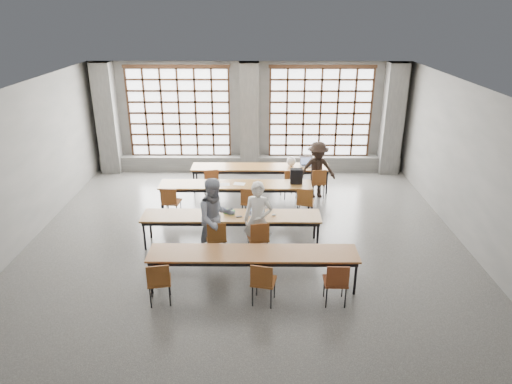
# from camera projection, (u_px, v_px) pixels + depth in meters

# --- Properties ---
(floor) EXTENTS (11.00, 11.00, 0.00)m
(floor) POSITION_uv_depth(u_px,v_px,m) (245.00, 250.00, 10.21)
(floor) COLOR #474745
(floor) RESTS_ON ground
(ceiling) EXTENTS (11.00, 11.00, 0.00)m
(ceiling) POSITION_uv_depth(u_px,v_px,m) (244.00, 93.00, 8.88)
(ceiling) COLOR silver
(ceiling) RESTS_ON floor
(wall_back) EXTENTS (10.00, 0.00, 10.00)m
(wall_back) POSITION_uv_depth(u_px,v_px,m) (250.00, 117.00, 14.64)
(wall_back) COLOR #595A57
(wall_back) RESTS_ON floor
(wall_front) EXTENTS (10.00, 0.00, 10.00)m
(wall_front) POSITION_uv_depth(u_px,v_px,m) (227.00, 373.00, 4.46)
(wall_front) COLOR #595A57
(wall_front) RESTS_ON floor
(wall_left) EXTENTS (0.00, 11.00, 11.00)m
(wall_left) POSITION_uv_depth(u_px,v_px,m) (7.00, 176.00, 9.58)
(wall_left) COLOR #595A57
(wall_left) RESTS_ON floor
(wall_right) EXTENTS (0.00, 11.00, 11.00)m
(wall_right) POSITION_uv_depth(u_px,v_px,m) (484.00, 178.00, 9.52)
(wall_right) COLOR #595A57
(wall_right) RESTS_ON floor
(column_left) EXTENTS (0.60, 0.55, 3.50)m
(column_left) POSITION_uv_depth(u_px,v_px,m) (107.00, 119.00, 14.41)
(column_left) COLOR #51514F
(column_left) RESTS_ON floor
(column_mid) EXTENTS (0.60, 0.55, 3.50)m
(column_mid) POSITION_uv_depth(u_px,v_px,m) (250.00, 119.00, 14.38)
(column_mid) COLOR #51514F
(column_mid) RESTS_ON floor
(column_right) EXTENTS (0.60, 0.55, 3.50)m
(column_right) POSITION_uv_depth(u_px,v_px,m) (392.00, 119.00, 14.35)
(column_right) COLOR #51514F
(column_right) RESTS_ON floor
(window_left) EXTENTS (3.32, 0.12, 3.00)m
(window_left) POSITION_uv_depth(u_px,v_px,m) (179.00, 113.00, 14.52)
(window_left) COLOR white
(window_left) RESTS_ON wall_back
(window_right) EXTENTS (3.32, 0.12, 3.00)m
(window_right) POSITION_uv_depth(u_px,v_px,m) (320.00, 113.00, 14.49)
(window_right) COLOR white
(window_right) RESTS_ON wall_back
(sill_ledge) EXTENTS (9.80, 0.35, 0.50)m
(sill_ledge) POSITION_uv_depth(u_px,v_px,m) (250.00, 163.00, 15.02)
(sill_ledge) COLOR #51514F
(sill_ledge) RESTS_ON floor
(desk_row_a) EXTENTS (4.00, 0.70, 0.73)m
(desk_row_a) POSITION_uv_depth(u_px,v_px,m) (260.00, 168.00, 13.31)
(desk_row_a) COLOR brown
(desk_row_a) RESTS_ON floor
(desk_row_b) EXTENTS (4.00, 0.70, 0.73)m
(desk_row_b) POSITION_uv_depth(u_px,v_px,m) (236.00, 186.00, 12.02)
(desk_row_b) COLOR brown
(desk_row_b) RESTS_ON floor
(desk_row_c) EXTENTS (4.00, 0.70, 0.73)m
(desk_row_c) POSITION_uv_depth(u_px,v_px,m) (231.00, 218.00, 10.23)
(desk_row_c) COLOR brown
(desk_row_c) RESTS_ON floor
(desk_row_d) EXTENTS (4.00, 0.70, 0.73)m
(desk_row_d) POSITION_uv_depth(u_px,v_px,m) (253.00, 255.00, 8.69)
(desk_row_d) COLOR brown
(desk_row_d) RESTS_ON floor
(chair_back_left) EXTENTS (0.50, 0.50, 0.88)m
(chair_back_left) POSITION_uv_depth(u_px,v_px,m) (211.00, 180.00, 12.79)
(chair_back_left) COLOR brown
(chair_back_left) RESTS_ON floor
(chair_back_mid) EXTENTS (0.52, 0.53, 0.88)m
(chair_back_mid) POSITION_uv_depth(u_px,v_px,m) (290.00, 180.00, 12.78)
(chair_back_mid) COLOR maroon
(chair_back_mid) RESTS_ON floor
(chair_back_right) EXTENTS (0.48, 0.48, 0.88)m
(chair_back_right) POSITION_uv_depth(u_px,v_px,m) (318.00, 180.00, 12.77)
(chair_back_right) COLOR brown
(chair_back_right) RESTS_ON floor
(chair_mid_left) EXTENTS (0.47, 0.48, 0.88)m
(chair_mid_left) POSITION_uv_depth(u_px,v_px,m) (171.00, 200.00, 11.49)
(chair_mid_left) COLOR brown
(chair_mid_left) RESTS_ON floor
(chair_mid_centre) EXTENTS (0.50, 0.50, 0.88)m
(chair_mid_centre) POSITION_uv_depth(u_px,v_px,m) (250.00, 200.00, 11.48)
(chair_mid_centre) COLOR brown
(chair_mid_centre) RESTS_ON floor
(chair_mid_right) EXTENTS (0.50, 0.50, 0.88)m
(chair_mid_right) POSITION_uv_depth(u_px,v_px,m) (305.00, 200.00, 11.47)
(chair_mid_right) COLOR brown
(chair_mid_right) RESTS_ON floor
(chair_front_left) EXTENTS (0.49, 0.49, 0.88)m
(chair_front_left) POSITION_uv_depth(u_px,v_px,m) (216.00, 236.00, 9.70)
(chair_front_left) COLOR brown
(chair_front_left) RESTS_ON floor
(chair_front_right) EXTENTS (0.50, 0.50, 0.88)m
(chair_front_right) POSITION_uv_depth(u_px,v_px,m) (259.00, 236.00, 9.70)
(chair_front_right) COLOR brown
(chair_front_right) RESTS_ON floor
(chair_near_left) EXTENTS (0.49, 0.49, 0.88)m
(chair_near_left) POSITION_uv_depth(u_px,v_px,m) (159.00, 279.00, 8.17)
(chair_near_left) COLOR brown
(chair_near_left) RESTS_ON floor
(chair_near_mid) EXTENTS (0.50, 0.50, 0.88)m
(chair_near_mid) POSITION_uv_depth(u_px,v_px,m) (263.00, 279.00, 8.16)
(chair_near_mid) COLOR brown
(chair_near_mid) RESTS_ON floor
(chair_near_right) EXTENTS (0.43, 0.43, 0.88)m
(chair_near_right) POSITION_uv_depth(u_px,v_px,m) (336.00, 280.00, 8.15)
(chair_near_right) COLOR maroon
(chair_near_right) RESTS_ON floor
(student_male) EXTENTS (0.69, 0.53, 1.70)m
(student_male) POSITION_uv_depth(u_px,v_px,m) (258.00, 220.00, 9.70)
(student_male) COLOR white
(student_male) RESTS_ON floor
(student_female) EXTENTS (1.07, 0.99, 1.78)m
(student_female) POSITION_uv_depth(u_px,v_px,m) (216.00, 218.00, 9.69)
(student_female) COLOR #19274C
(student_female) RESTS_ON floor
(student_back) EXTENTS (1.12, 0.76, 1.61)m
(student_back) POSITION_uv_depth(u_px,v_px,m) (317.00, 170.00, 12.78)
(student_back) COLOR black
(student_back) RESTS_ON floor
(laptop_front) EXTENTS (0.43, 0.40, 0.26)m
(laptop_front) POSITION_uv_depth(u_px,v_px,m) (257.00, 211.00, 10.28)
(laptop_front) COLOR #ABABB0
(laptop_front) RESTS_ON desk_row_c
(laptop_back) EXTENTS (0.37, 0.32, 0.26)m
(laptop_back) POSITION_uv_depth(u_px,v_px,m) (306.00, 163.00, 13.36)
(laptop_back) COLOR #B8B8BD
(laptop_back) RESTS_ON desk_row_a
(mouse) EXTENTS (0.10, 0.07, 0.04)m
(mouse) POSITION_uv_depth(u_px,v_px,m) (274.00, 215.00, 10.18)
(mouse) COLOR silver
(mouse) RESTS_ON desk_row_c
(green_box) EXTENTS (0.27, 0.17, 0.09)m
(green_box) POSITION_uv_depth(u_px,v_px,m) (229.00, 212.00, 10.27)
(green_box) COLOR green
(green_box) RESTS_ON desk_row_c
(phone) EXTENTS (0.14, 0.09, 0.01)m
(phone) POSITION_uv_depth(u_px,v_px,m) (239.00, 217.00, 10.11)
(phone) COLOR black
(phone) RESTS_ON desk_row_c
(paper_sheet_a) EXTENTS (0.34, 0.29, 0.00)m
(paper_sheet_a) POSITION_uv_depth(u_px,v_px,m) (213.00, 183.00, 12.04)
(paper_sheet_a) COLOR silver
(paper_sheet_a) RESTS_ON desk_row_b
(paper_sheet_b) EXTENTS (0.32, 0.24, 0.00)m
(paper_sheet_b) POSITION_uv_depth(u_px,v_px,m) (224.00, 184.00, 11.95)
(paper_sheet_b) COLOR white
(paper_sheet_b) RESTS_ON desk_row_b
(paper_sheet_c) EXTENTS (0.33, 0.27, 0.00)m
(paper_sheet_c) POSITION_uv_depth(u_px,v_px,m) (239.00, 184.00, 11.99)
(paper_sheet_c) COLOR silver
(paper_sheet_c) RESTS_ON desk_row_b
(backpack) EXTENTS (0.32, 0.21, 0.40)m
(backpack) POSITION_uv_depth(u_px,v_px,m) (296.00, 176.00, 11.95)
(backpack) COLOR black
(backpack) RESTS_ON desk_row_b
(plastic_bag) EXTENTS (0.30, 0.25, 0.29)m
(plastic_bag) POSITION_uv_depth(u_px,v_px,m) (291.00, 161.00, 13.27)
(plastic_bag) COLOR white
(plastic_bag) RESTS_ON desk_row_a
(red_pouch) EXTENTS (0.20, 0.09, 0.06)m
(red_pouch) POSITION_uv_depth(u_px,v_px,m) (159.00, 278.00, 8.26)
(red_pouch) COLOR maroon
(red_pouch) RESTS_ON chair_near_left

